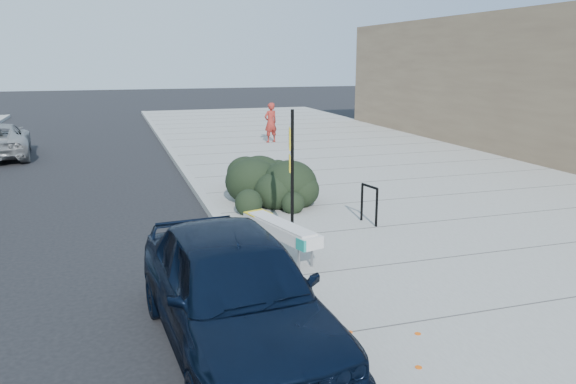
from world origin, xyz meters
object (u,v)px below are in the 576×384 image
at_px(bench, 281,229).
at_px(pedestrian, 271,122).
at_px(sign_post, 291,168).
at_px(sedan_navy, 234,290).
at_px(bike_rack, 369,200).

xyz_separation_m(bench, pedestrian, (3.57, 13.15, 0.34)).
relative_size(sign_post, pedestrian, 1.54).
relative_size(bench, sign_post, 0.81).
xyz_separation_m(bench, sedan_navy, (-1.40, -2.64, 0.14)).
bearing_deg(pedestrian, bike_rack, 65.52).
bearing_deg(sign_post, bike_rack, 34.40).
xyz_separation_m(bench, bike_rack, (2.33, 1.31, 0.02)).
bearing_deg(bench, bike_rack, 13.50).
bearing_deg(sign_post, sedan_navy, -103.80).
bearing_deg(bike_rack, sign_post, -171.41).
bearing_deg(bike_rack, bench, -161.40).
distance_m(bike_rack, sedan_navy, 5.43).
relative_size(sign_post, sedan_navy, 0.55).
distance_m(sign_post, sedan_navy, 3.82).
height_order(bike_rack, sign_post, sign_post).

